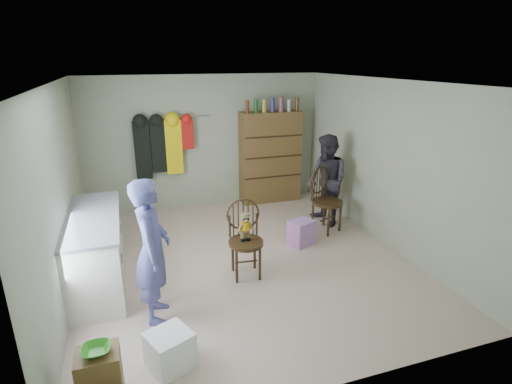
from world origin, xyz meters
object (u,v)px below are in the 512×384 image
object	(u,v)px
chair_front	(245,234)
chair_far	(325,197)
counter	(96,250)
dresser	(270,157)

from	to	relation	value
chair_front	chair_far	bearing A→B (deg)	36.06
counter	chair_front	xyz separation A→B (m)	(1.86, -0.36, 0.12)
chair_far	counter	bearing A→B (deg)	164.51
counter	chair_far	world-z (taller)	chair_far
counter	dresser	size ratio (longest dim) A/B	0.90
chair_far	dresser	bearing A→B (deg)	76.07
chair_far	dresser	xyz separation A→B (m)	(-0.34, 1.69, 0.33)
chair_front	dresser	size ratio (longest dim) A/B	0.50
chair_front	dresser	world-z (taller)	dresser
chair_front	chair_far	distance (m)	1.94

